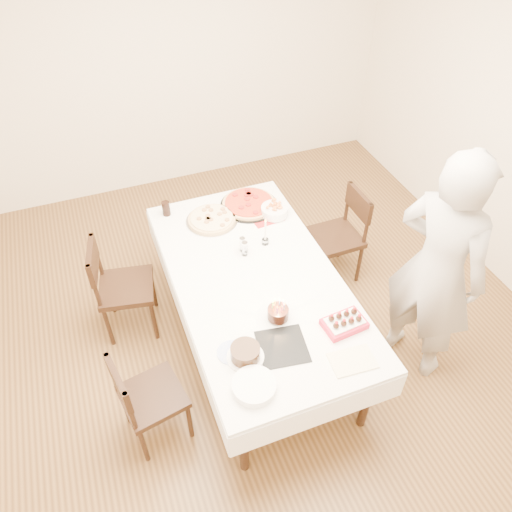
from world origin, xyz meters
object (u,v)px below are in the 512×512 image
object	(u,v)px
birthday_cake	(278,310)
chair_left_dessert	(153,396)
pizza_white	(212,219)
taper_candle	(265,231)
strawberry_box	(344,323)
dining_table	(256,311)
pizza_pepperoni	(249,204)
pasta_bowl	(274,211)
chair_left_savory	(126,288)
person	(437,270)
cola_glass	(166,208)
layer_cake	(245,353)
chair_right_savory	(335,237)

from	to	relation	value
birthday_cake	chair_left_dessert	bearing A→B (deg)	-176.06
pizza_white	taper_candle	bearing A→B (deg)	-53.26
strawberry_box	taper_candle	bearing A→B (deg)	100.93
dining_table	pizza_white	xyz separation A→B (m)	(-0.11, 0.72, 0.40)
pizza_pepperoni	strawberry_box	xyz separation A→B (m)	(0.13, -1.43, 0.01)
pasta_bowl	birthday_cake	size ratio (longest dim) A/B	1.53
pizza_pepperoni	strawberry_box	bearing A→B (deg)	-84.72
chair_left_savory	chair_left_dessert	distance (m)	1.00
person	pizza_white	world-z (taller)	person
pasta_bowl	strawberry_box	world-z (taller)	pasta_bowl
person	pizza_pepperoni	world-z (taller)	person
birthday_cake	strawberry_box	world-z (taller)	birthday_cake
chair_left_dessert	strawberry_box	bearing A→B (deg)	162.59
pasta_bowl	birthday_cake	xyz separation A→B (m)	(-0.40, -1.02, 0.04)
chair_left_dessert	pasta_bowl	xyz separation A→B (m)	(1.30, 1.08, 0.38)
pizza_white	cola_glass	bearing A→B (deg)	145.68
cola_glass	taper_candle	bearing A→B (deg)	-45.06
birthday_cake	strawberry_box	size ratio (longest dim) A/B	0.53
strawberry_box	layer_cake	bearing A→B (deg)	-179.72
pasta_bowl	strawberry_box	xyz separation A→B (m)	(-0.02, -1.24, -0.01)
pizza_white	pizza_pepperoni	bearing A→B (deg)	13.99
chair_right_savory	taper_candle	distance (m)	0.88
person	layer_cake	world-z (taller)	person
pizza_pepperoni	birthday_cake	distance (m)	1.24
chair_right_savory	pizza_pepperoni	world-z (taller)	chair_right_savory
person	strawberry_box	xyz separation A→B (m)	(-0.72, -0.08, -0.15)
pasta_bowl	layer_cake	size ratio (longest dim) A/B	0.94
pizza_pepperoni	strawberry_box	size ratio (longest dim) A/B	1.76
chair_left_dessert	strawberry_box	size ratio (longest dim) A/B	3.02
pizza_white	pizza_pepperoni	xyz separation A→B (m)	(0.35, 0.09, 0.00)
chair_left_dessert	chair_left_savory	bearing A→B (deg)	-101.44
person	birthday_cake	world-z (taller)	person
chair_right_savory	pizza_pepperoni	size ratio (longest dim) A/B	1.82
chair_left_savory	pizza_white	world-z (taller)	chair_left_savory
strawberry_box	cola_glass	bearing A→B (deg)	117.27
taper_candle	chair_left_dessert	bearing A→B (deg)	-144.55
chair_left_dessert	birthday_cake	world-z (taller)	birthday_cake
chair_left_savory	person	distance (m)	2.31
cola_glass	birthday_cake	size ratio (longest dim) A/B	0.85
taper_candle	strawberry_box	distance (m)	0.95
chair_left_savory	pizza_white	bearing A→B (deg)	-155.99
chair_left_dessert	person	size ratio (longest dim) A/B	0.44
layer_cake	taper_candle	bearing A→B (deg)	61.74
pasta_bowl	birthday_cake	distance (m)	1.10
chair_right_savory	chair_left_dessert	size ratio (longest dim) A/B	1.06
person	pasta_bowl	xyz separation A→B (m)	(-0.70, 1.16, -0.14)
taper_candle	birthday_cake	world-z (taller)	taper_candle
chair_right_savory	birthday_cake	bearing A→B (deg)	-136.74
birthday_cake	taper_candle	bearing A→B (deg)	74.76
chair_left_dessert	pasta_bowl	size ratio (longest dim) A/B	3.75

